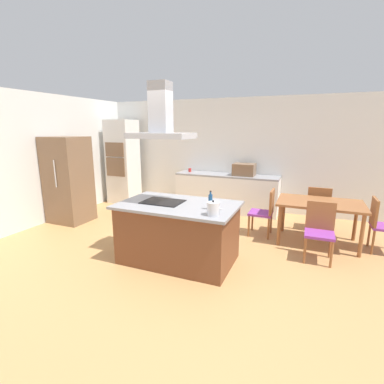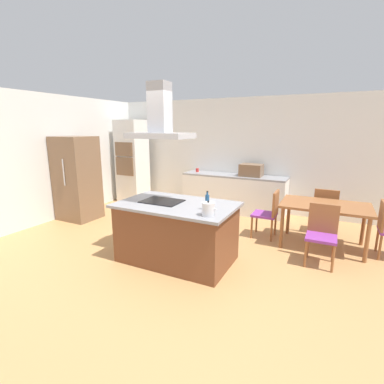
# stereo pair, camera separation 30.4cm
# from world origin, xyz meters

# --- Properties ---
(ground) EXTENTS (16.00, 16.00, 0.00)m
(ground) POSITION_xyz_m (0.00, 1.50, 0.00)
(ground) COLOR tan
(wall_back) EXTENTS (7.20, 0.10, 2.70)m
(wall_back) POSITION_xyz_m (0.00, 3.25, 1.35)
(wall_back) COLOR white
(wall_back) RESTS_ON ground
(wall_left) EXTENTS (0.10, 8.80, 2.70)m
(wall_left) POSITION_xyz_m (-3.45, 1.00, 1.35)
(wall_left) COLOR white
(wall_left) RESTS_ON ground
(kitchen_island) EXTENTS (1.75, 1.09, 0.90)m
(kitchen_island) POSITION_xyz_m (0.00, 0.00, 0.45)
(kitchen_island) COLOR brown
(kitchen_island) RESTS_ON ground
(cooktop) EXTENTS (0.60, 0.44, 0.01)m
(cooktop) POSITION_xyz_m (-0.26, 0.00, 0.91)
(cooktop) COLOR black
(cooktop) RESTS_ON kitchen_island
(tea_kettle) EXTENTS (0.22, 0.17, 0.20)m
(tea_kettle) POSITION_xyz_m (0.66, -0.33, 0.99)
(tea_kettle) COLOR silver
(tea_kettle) RESTS_ON kitchen_island
(olive_oil_bottle) EXTENTS (0.06, 0.06, 0.26)m
(olive_oil_bottle) POSITION_xyz_m (0.54, -0.09, 1.01)
(olive_oil_bottle) COLOR navy
(olive_oil_bottle) RESTS_ON kitchen_island
(back_counter) EXTENTS (2.46, 0.62, 0.90)m
(back_counter) POSITION_xyz_m (-0.06, 2.88, 0.45)
(back_counter) COLOR white
(back_counter) RESTS_ON ground
(countertop_microwave) EXTENTS (0.50, 0.38, 0.28)m
(countertop_microwave) POSITION_xyz_m (0.35, 2.88, 1.04)
(countertop_microwave) COLOR brown
(countertop_microwave) RESTS_ON back_counter
(coffee_mug_red) EXTENTS (0.08, 0.08, 0.09)m
(coffee_mug_red) POSITION_xyz_m (-1.05, 2.91, 0.95)
(coffee_mug_red) COLOR red
(coffee_mug_red) RESTS_ON back_counter
(wall_oven_stack) EXTENTS (0.70, 0.66, 2.20)m
(wall_oven_stack) POSITION_xyz_m (-2.90, 2.65, 1.10)
(wall_oven_stack) COLOR white
(wall_oven_stack) RESTS_ON ground
(refrigerator) EXTENTS (0.80, 0.73, 1.82)m
(refrigerator) POSITION_xyz_m (-2.98, 0.81, 0.91)
(refrigerator) COLOR brown
(refrigerator) RESTS_ON ground
(dining_table) EXTENTS (1.40, 0.90, 0.75)m
(dining_table) POSITION_xyz_m (1.98, 1.56, 0.67)
(dining_table) COLOR #995B33
(dining_table) RESTS_ON ground
(chair_facing_island) EXTENTS (0.42, 0.42, 0.89)m
(chair_facing_island) POSITION_xyz_m (1.98, 0.89, 0.51)
(chair_facing_island) COLOR purple
(chair_facing_island) RESTS_ON ground
(chair_at_left_end) EXTENTS (0.42, 0.42, 0.89)m
(chair_at_left_end) POSITION_xyz_m (1.06, 1.56, 0.51)
(chair_at_left_end) COLOR purple
(chair_at_left_end) RESTS_ON ground
(chair_facing_back_wall) EXTENTS (0.42, 0.42, 0.89)m
(chair_facing_back_wall) POSITION_xyz_m (1.98, 2.22, 0.51)
(chair_facing_back_wall) COLOR purple
(chair_facing_back_wall) RESTS_ON ground
(range_hood) EXTENTS (0.90, 0.55, 0.78)m
(range_hood) POSITION_xyz_m (-0.26, 0.00, 2.10)
(range_hood) COLOR #ADADB2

